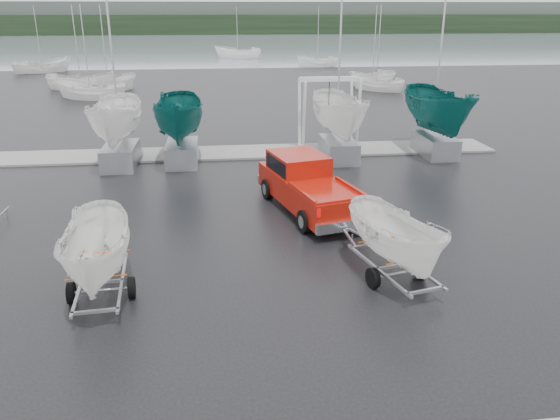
{
  "coord_description": "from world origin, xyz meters",
  "views": [
    {
      "loc": [
        -0.63,
        -16.79,
        7.56
      ],
      "look_at": [
        1.42,
        0.35,
        1.2
      ],
      "focal_mm": 35.0,
      "sensor_mm": 36.0,
      "label": 1
    }
  ],
  "objects_px": {
    "boat_hoist": "(329,104)",
    "trailer_hitched": "(399,195)",
    "pickup_truck": "(305,182)",
    "trailer_parked": "(92,202)"
  },
  "relations": [
    {
      "from": "boat_hoist",
      "to": "trailer_hitched",
      "type": "bearing_deg",
      "value": -94.44
    },
    {
      "from": "pickup_truck",
      "to": "trailer_parked",
      "type": "relative_size",
      "value": 1.27
    },
    {
      "from": "pickup_truck",
      "to": "boat_hoist",
      "type": "distance_m",
      "value": 9.87
    },
    {
      "from": "trailer_hitched",
      "to": "boat_hoist",
      "type": "xyz_separation_m",
      "value": [
        1.23,
        15.79,
        0.01
      ]
    },
    {
      "from": "trailer_hitched",
      "to": "boat_hoist",
      "type": "bearing_deg",
      "value": 71.79
    },
    {
      "from": "pickup_truck",
      "to": "trailer_parked",
      "type": "height_order",
      "value": "trailer_parked"
    },
    {
      "from": "trailer_parked",
      "to": "boat_hoist",
      "type": "distance_m",
      "value": 18.48
    },
    {
      "from": "trailer_parked",
      "to": "boat_hoist",
      "type": "xyz_separation_m",
      "value": [
        9.59,
        15.8,
        -0.14
      ]
    },
    {
      "from": "trailer_hitched",
      "to": "trailer_parked",
      "type": "distance_m",
      "value": 8.37
    },
    {
      "from": "boat_hoist",
      "to": "pickup_truck",
      "type": "bearing_deg",
      "value": -106.77
    }
  ]
}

